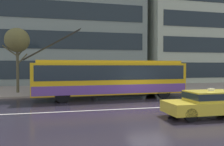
{
  "coord_description": "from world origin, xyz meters",
  "views": [
    {
      "loc": [
        -5.59,
        -13.77,
        2.5
      ],
      "look_at": [
        -1.45,
        3.95,
        1.92
      ],
      "focal_mm": 36.52,
      "sensor_mm": 36.0,
      "label": 1
    }
  ],
  "objects_px": {
    "trolleybus": "(111,78)",
    "pedestrian_approaching_curb": "(80,74)",
    "pedestrian_at_shelter": "(92,75)",
    "bus_shelter": "(76,71)",
    "pedestrian_walking_past": "(47,75)",
    "taxi_oncoming_near": "(209,102)",
    "street_tree_bare": "(17,41)"
  },
  "relations": [
    {
      "from": "pedestrian_walking_past",
      "to": "street_tree_bare",
      "type": "relative_size",
      "value": 0.35
    },
    {
      "from": "trolleybus",
      "to": "street_tree_bare",
      "type": "distance_m",
      "value": 9.24
    },
    {
      "from": "bus_shelter",
      "to": "pedestrian_at_shelter",
      "type": "relative_size",
      "value": 1.97
    },
    {
      "from": "trolleybus",
      "to": "street_tree_bare",
      "type": "xyz_separation_m",
      "value": [
        -7.42,
        4.55,
        3.1
      ]
    },
    {
      "from": "pedestrian_approaching_curb",
      "to": "street_tree_bare",
      "type": "xyz_separation_m",
      "value": [
        -5.4,
        0.63,
        2.94
      ]
    },
    {
      "from": "trolleybus",
      "to": "pedestrian_at_shelter",
      "type": "height_order",
      "value": "trolleybus"
    },
    {
      "from": "trolleybus",
      "to": "taxi_oncoming_near",
      "type": "relative_size",
      "value": 2.81
    },
    {
      "from": "trolleybus",
      "to": "bus_shelter",
      "type": "distance_m",
      "value": 4.01
    },
    {
      "from": "bus_shelter",
      "to": "street_tree_bare",
      "type": "height_order",
      "value": "street_tree_bare"
    },
    {
      "from": "bus_shelter",
      "to": "pedestrian_approaching_curb",
      "type": "bearing_deg",
      "value": 61.45
    },
    {
      "from": "bus_shelter",
      "to": "pedestrian_walking_past",
      "type": "height_order",
      "value": "bus_shelter"
    },
    {
      "from": "pedestrian_at_shelter",
      "to": "trolleybus",
      "type": "bearing_deg",
      "value": -75.05
    },
    {
      "from": "pedestrian_at_shelter",
      "to": "pedestrian_approaching_curb",
      "type": "relative_size",
      "value": 0.96
    },
    {
      "from": "pedestrian_approaching_curb",
      "to": "taxi_oncoming_near",
      "type": "bearing_deg",
      "value": -64.29
    },
    {
      "from": "bus_shelter",
      "to": "pedestrian_at_shelter",
      "type": "height_order",
      "value": "bus_shelter"
    },
    {
      "from": "taxi_oncoming_near",
      "to": "pedestrian_approaching_curb",
      "type": "xyz_separation_m",
      "value": [
        -5.34,
        11.09,
        1.06
      ]
    },
    {
      "from": "bus_shelter",
      "to": "taxi_oncoming_near",
      "type": "bearing_deg",
      "value": -60.91
    },
    {
      "from": "bus_shelter",
      "to": "pedestrian_walking_past",
      "type": "relative_size",
      "value": 1.91
    },
    {
      "from": "pedestrian_at_shelter",
      "to": "pedestrian_approaching_curb",
      "type": "distance_m",
      "value": 1.12
    },
    {
      "from": "trolleybus",
      "to": "pedestrian_approaching_curb",
      "type": "distance_m",
      "value": 4.41
    },
    {
      "from": "taxi_oncoming_near",
      "to": "bus_shelter",
      "type": "relative_size",
      "value": 1.14
    },
    {
      "from": "trolleybus",
      "to": "bus_shelter",
      "type": "bearing_deg",
      "value": 127.52
    },
    {
      "from": "taxi_oncoming_near",
      "to": "pedestrian_at_shelter",
      "type": "relative_size",
      "value": 2.25
    },
    {
      "from": "pedestrian_approaching_curb",
      "to": "street_tree_bare",
      "type": "distance_m",
      "value": 6.19
    },
    {
      "from": "trolleybus",
      "to": "street_tree_bare",
      "type": "bearing_deg",
      "value": 148.52
    },
    {
      "from": "pedestrian_approaching_curb",
      "to": "pedestrian_walking_past",
      "type": "height_order",
      "value": "pedestrian_approaching_curb"
    },
    {
      "from": "taxi_oncoming_near",
      "to": "pedestrian_at_shelter",
      "type": "xyz_separation_m",
      "value": [
        -4.27,
        10.75,
        0.97
      ]
    },
    {
      "from": "bus_shelter",
      "to": "street_tree_bare",
      "type": "relative_size",
      "value": 0.66
    },
    {
      "from": "pedestrian_walking_past",
      "to": "street_tree_bare",
      "type": "xyz_separation_m",
      "value": [
        -2.61,
        2.08,
        2.97
      ]
    },
    {
      "from": "pedestrian_approaching_curb",
      "to": "bus_shelter",
      "type": "bearing_deg",
      "value": -118.55
    },
    {
      "from": "pedestrian_at_shelter",
      "to": "pedestrian_walking_past",
      "type": "xyz_separation_m",
      "value": [
        -3.86,
        -1.11,
        0.06
      ]
    },
    {
      "from": "street_tree_bare",
      "to": "pedestrian_at_shelter",
      "type": "bearing_deg",
      "value": -8.53
    }
  ]
}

